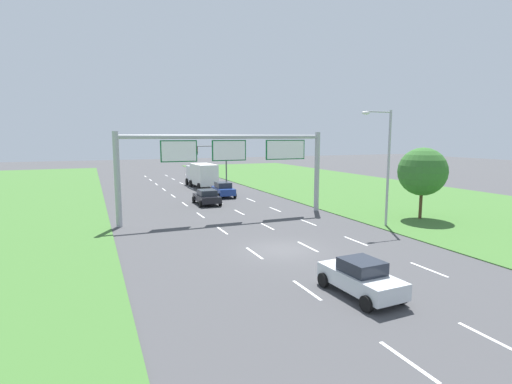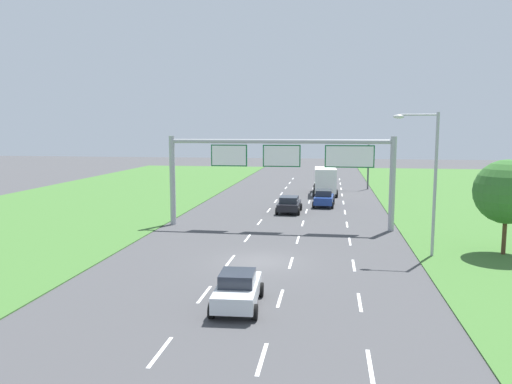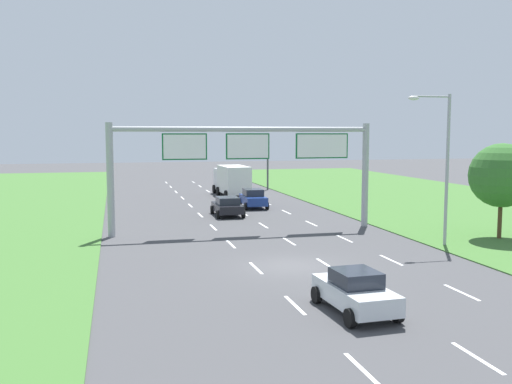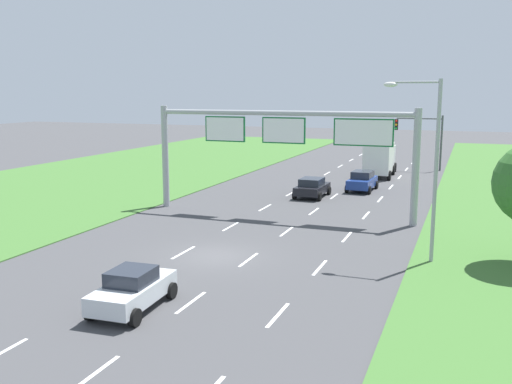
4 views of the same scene
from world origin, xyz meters
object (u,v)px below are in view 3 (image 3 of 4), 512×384
Objects in this scene: street_lamp at (441,156)px; car_near_red at (227,206)px; traffic_light_mast at (251,156)px; roadside_tree_near at (502,175)px; car_lead_silver at (253,198)px; box_truck at (232,180)px; car_mid_lane at (355,291)px; sign_gantry at (249,155)px.

car_near_red is at bearing 122.89° from street_lamp.
traffic_light_mast is 33.19m from roadside_tree_near.
traffic_light_mast is at bearing 79.50° from car_lead_silver.
box_truck reaches higher than car_lead_silver.
street_lamp reaches higher than car_near_red.
car_mid_lane is (-0.17, -24.44, 0.01)m from car_near_red.
street_lamp reaches higher than traffic_light_mast.
car_mid_lane reaches higher than car_near_red.
roadside_tree_near is (13.96, -6.38, -1.11)m from sign_gantry.
sign_gantry is at bearing -103.65° from traffic_light_mast.
roadside_tree_near is at bearing 12.01° from street_lamp.
box_truck is 6.81m from traffic_light_mast.
sign_gantry reaches higher than car_lead_silver.
street_lamp is (6.28, -27.75, 3.40)m from box_truck.
traffic_light_mast is (3.30, 14.66, 3.05)m from car_lead_silver.
car_lead_silver is 15.34m from traffic_light_mast.
roadside_tree_near reaches higher than box_truck.
car_near_red is 0.23× the size of sign_gantry.
box_truck is at bearing 82.16° from car_mid_lane.
car_lead_silver is at bearing 54.56° from car_near_red.
street_lamp reaches higher than car_mid_lane.
car_mid_lane is 0.71× the size of traffic_light_mast.
traffic_light_mast is at bearing 95.10° from street_lamp.
car_mid_lane is 37.90m from box_truck.
box_truck is 1.30× the size of traffic_light_mast.
car_mid_lane is at bearing -94.22° from car_lead_silver.
traffic_light_mast is (6.53, 43.29, 3.10)m from car_mid_lane.
roadside_tree_near reaches higher than car_near_red.
sign_gantry is at bearing 141.45° from street_lamp.
sign_gantry is (-2.99, -11.24, 4.14)m from car_lead_silver.
street_lamp is (9.50, 10.01, 4.31)m from car_mid_lane.
street_lamp is at bearing -79.11° from box_truck.
car_mid_lane is 0.23× the size of sign_gantry.
car_lead_silver is at bearing 108.63° from street_lamp.
street_lamp is (2.97, -33.29, 1.21)m from traffic_light_mast.
car_near_red is at bearing -108.64° from traffic_light_mast.
box_truck is at bearing -120.82° from traffic_light_mast.
car_lead_silver reaches higher than car_near_red.
traffic_light_mast reaches higher than car_near_red.
car_near_red is at bearing 86.64° from car_mid_lane.
traffic_light_mast is at bearing 76.35° from sign_gantry.
roadside_tree_near reaches higher than traffic_light_mast.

